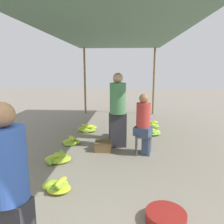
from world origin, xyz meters
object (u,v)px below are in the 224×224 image
banana_pile_left_1 (57,186)px  banana_pile_right_0 (151,125)px  crate_near (104,146)px  vendor_seated (144,123)px  crate_mid (118,133)px  shopper_walking_far (117,107)px  banana_pile_left_3 (87,129)px  basin_black (166,217)px  vendor_foreground (9,190)px  shopper_walking_mid (118,109)px  banana_pile_left_0 (71,142)px  banana_pile_right_1 (151,131)px  banana_pile_left_2 (58,158)px  stool (143,139)px

banana_pile_left_1 → banana_pile_right_0: bearing=64.3°
crate_near → vendor_seated: bearing=-9.8°
crate_mid → shopper_walking_far: 0.78m
banana_pile_left_3 → shopper_walking_far: size_ratio=0.36×
basin_black → crate_mid: bearing=101.8°
crate_near → vendor_foreground: bearing=-98.9°
vendor_foreground → banana_pile_left_1: vendor_foreground is taller
basin_black → vendor_seated: bearing=92.9°
banana_pile_left_1 → crate_mid: 2.92m
vendor_foreground → vendor_seated: size_ratio=1.19×
banana_pile_right_0 → shopper_walking_mid: size_ratio=0.31×
crate_mid → banana_pile_right_0: bearing=46.0°
vendor_foreground → banana_pile_left_0: vendor_foreground is taller
crate_mid → shopper_walking_mid: size_ratio=0.26×
vendor_seated → shopper_walking_far: size_ratio=0.79×
vendor_foreground → crate_near: size_ratio=4.07×
banana_pile_left_0 → crate_near: size_ratio=1.31×
banana_pile_right_0 → shopper_walking_far: bearing=-130.7°
banana_pile_right_0 → banana_pile_right_1: bearing=-96.3°
basin_black → banana_pile_left_2: 2.52m
basin_black → banana_pile_right_1: banana_pile_right_1 is taller
stool → banana_pile_right_1: bearing=76.3°
banana_pile_right_1 → shopper_walking_mid: 1.63m
basin_black → banana_pile_left_0: banana_pile_left_0 is taller
basin_black → shopper_walking_mid: size_ratio=0.28×
shopper_walking_mid → vendor_seated: bearing=-35.9°
banana_pile_right_1 → vendor_foreground: bearing=-111.3°
shopper_walking_mid → stool: bearing=-37.3°
basin_black → banana_pile_left_1: (-1.54, 0.59, 0.02)m
basin_black → banana_pile_right_0: bearing=85.9°
vendor_foreground → basin_black: bearing=27.0°
vendor_seated → banana_pile_right_0: vendor_seated is taller
banana_pile_left_2 → shopper_walking_far: (1.14, 1.55, 0.81)m
vendor_seated → banana_pile_right_1: (0.34, 1.48, -0.61)m
banana_pile_left_3 → crate_near: banana_pile_left_3 is taller
basin_black → banana_pile_left_0: size_ratio=0.97×
banana_pile_left_3 → crate_mid: 1.06m
banana_pile_left_1 → banana_pile_left_2: size_ratio=0.70×
shopper_walking_far → shopper_walking_mid: bearing=-86.6°
vendor_foreground → shopper_walking_far: shopper_walking_far is taller
vendor_seated → crate_near: vendor_seated is taller
banana_pile_left_3 → crate_near: (0.65, -1.51, 0.03)m
banana_pile_left_0 → banana_pile_right_1: (2.11, 0.96, 0.02)m
crate_near → crate_mid: size_ratio=0.84×
banana_pile_right_0 → banana_pile_right_1: (-0.09, -0.78, 0.01)m
vendor_seated → banana_pile_right_1: vendor_seated is taller
banana_pile_left_2 → banana_pile_right_1: (2.11, 2.00, 0.02)m
banana_pile_left_2 → banana_pile_right_1: 2.90m
shopper_walking_far → stool: bearing=-60.0°
banana_pile_left_0 → shopper_walking_mid: (1.18, -0.09, 0.85)m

